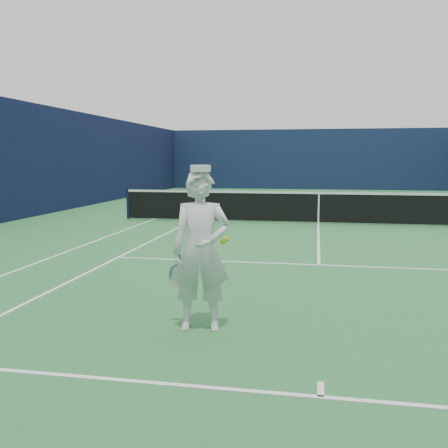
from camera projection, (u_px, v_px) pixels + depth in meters
name	position (u px, v px, depth m)	size (l,w,h in m)	color
ground	(318.00, 223.00, 15.89)	(80.00, 80.00, 0.00)	#2A6F36
court_markings	(318.00, 223.00, 15.89)	(11.03, 23.83, 0.01)	white
windscreen_fence	(320.00, 160.00, 15.63)	(20.12, 36.12, 4.00)	#0F1A38
tennis_net	(319.00, 206.00, 15.82)	(12.88, 0.09, 1.07)	#141E4C
tennis_player	(201.00, 250.00, 5.93)	(0.85, 0.58, 1.97)	white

